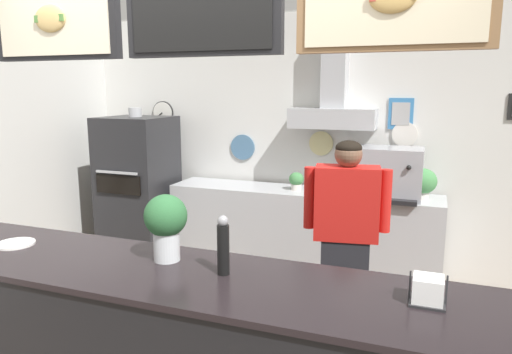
% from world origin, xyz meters
% --- Properties ---
extents(back_wall_assembly, '(5.54, 2.89, 2.72)m').
position_xyz_m(back_wall_assembly, '(0.01, 2.54, 1.44)').
color(back_wall_assembly, '#9E9E99').
rests_on(back_wall_assembly, ground_plane).
extents(back_prep_counter, '(2.75, 0.53, 0.91)m').
position_xyz_m(back_prep_counter, '(-0.11, 2.30, 0.45)').
color(back_prep_counter, '#B7BABF').
rests_on(back_prep_counter, ground_plane).
extents(pizza_oven, '(0.71, 0.74, 1.72)m').
position_xyz_m(pizza_oven, '(-1.94, 2.12, 0.81)').
color(pizza_oven, '#232326').
rests_on(pizza_oven, ground_plane).
extents(shop_worker, '(0.60, 0.29, 1.58)m').
position_xyz_m(shop_worker, '(0.57, 1.00, 0.84)').
color(shop_worker, '#232328').
rests_on(shop_worker, ground_plane).
extents(espresso_machine, '(0.59, 0.50, 0.47)m').
position_xyz_m(espresso_machine, '(0.75, 2.28, 1.14)').
color(espresso_machine, '#A3A5AD').
rests_on(espresso_machine, back_prep_counter).
extents(potted_thyme, '(0.15, 0.15, 0.18)m').
position_xyz_m(potted_thyme, '(-0.16, 2.29, 1.01)').
color(potted_thyme, beige).
rests_on(potted_thyme, back_prep_counter).
extents(potted_basil, '(0.27, 0.27, 0.29)m').
position_xyz_m(potted_basil, '(1.04, 2.32, 1.07)').
color(potted_basil, beige).
rests_on(potted_basil, back_prep_counter).
extents(pepper_grinder, '(0.06, 0.06, 0.29)m').
position_xyz_m(pepper_grinder, '(0.22, -0.34, 1.21)').
color(pepper_grinder, black).
rests_on(pepper_grinder, service_counter).
extents(basil_vase, '(0.22, 0.22, 0.34)m').
position_xyz_m(basil_vase, '(-0.12, -0.27, 1.26)').
color(basil_vase, silver).
rests_on(basil_vase, service_counter).
extents(napkin_holder, '(0.15, 0.14, 0.13)m').
position_xyz_m(napkin_holder, '(1.13, -0.33, 1.12)').
color(napkin_holder, '#262628').
rests_on(napkin_holder, service_counter).
extents(condiment_plate, '(0.21, 0.21, 0.01)m').
position_xyz_m(condiment_plate, '(-1.04, -0.36, 1.07)').
color(condiment_plate, white).
rests_on(condiment_plate, service_counter).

